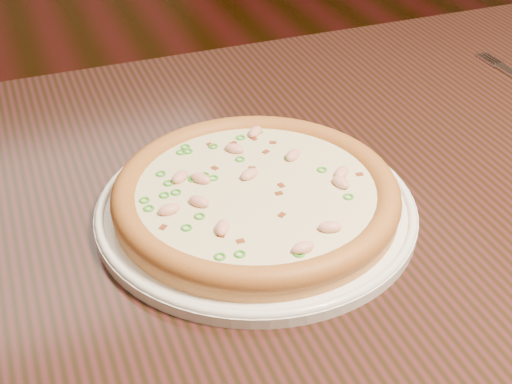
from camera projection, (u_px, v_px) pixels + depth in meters
name	position (u px, v px, depth m)	size (l,w,h in m)	color
ground	(217.00, 324.00, 1.70)	(9.00, 9.00, 0.00)	black
hero_table	(328.00, 234.00, 0.93)	(1.20, 0.80, 0.75)	black
plate	(256.00, 208.00, 0.79)	(0.36, 0.36, 0.02)	white
pizza	(256.00, 194.00, 0.78)	(0.32, 0.32, 0.03)	gold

